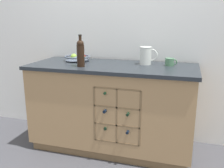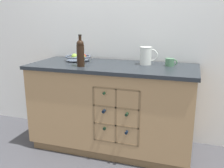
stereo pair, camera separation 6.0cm
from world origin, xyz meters
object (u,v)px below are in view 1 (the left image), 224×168
at_px(fruit_bowl, 78,58).
at_px(white_pitcher, 146,55).
at_px(ceramic_mug, 170,62).
at_px(standing_wine_bottle, 81,52).

relative_size(fruit_bowl, white_pitcher, 1.54).
distance_m(fruit_bowl, white_pitcher, 0.77).
bearing_deg(ceramic_mug, white_pitcher, 178.60).
distance_m(fruit_bowl, standing_wine_bottle, 0.36).
distance_m(white_pitcher, ceramic_mug, 0.25).
relative_size(white_pitcher, standing_wine_bottle, 0.60).
bearing_deg(ceramic_mug, standing_wine_bottle, -160.65).
relative_size(ceramic_mug, standing_wine_bottle, 0.39).
xyz_separation_m(fruit_bowl, white_pitcher, (0.76, 0.00, 0.06)).
bearing_deg(standing_wine_bottle, white_pitcher, 26.79).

